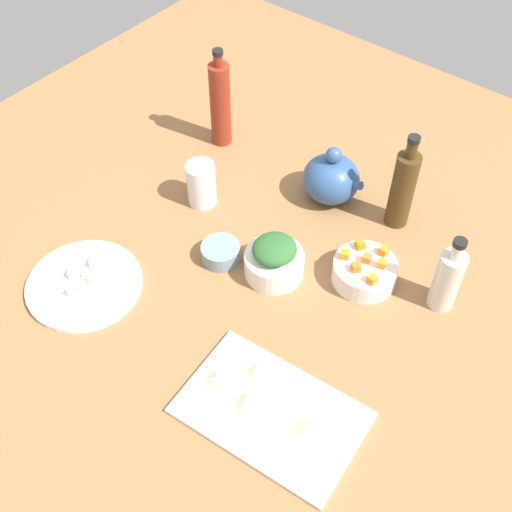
% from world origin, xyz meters
% --- Properties ---
extents(tabletop, '(1.90, 1.90, 0.03)m').
position_xyz_m(tabletop, '(0.00, 0.00, 0.01)').
color(tabletop, olive).
rests_on(tabletop, ground).
extents(cutting_board, '(0.35, 0.24, 0.01)m').
position_xyz_m(cutting_board, '(0.24, -0.25, 0.03)').
color(cutting_board, white).
rests_on(cutting_board, tabletop).
extents(plate_tofu, '(0.25, 0.25, 0.01)m').
position_xyz_m(plate_tofu, '(-0.26, -0.26, 0.04)').
color(plate_tofu, white).
rests_on(plate_tofu, tabletop).
extents(bowl_greens, '(0.13, 0.13, 0.06)m').
position_xyz_m(bowl_greens, '(0.03, 0.02, 0.06)').
color(bowl_greens, white).
rests_on(bowl_greens, tabletop).
extents(bowl_carrots, '(0.14, 0.14, 0.05)m').
position_xyz_m(bowl_carrots, '(0.20, 0.13, 0.06)').
color(bowl_carrots, white).
rests_on(bowl_carrots, tabletop).
extents(bowl_small_side, '(0.09, 0.09, 0.04)m').
position_xyz_m(bowl_small_side, '(-0.08, -0.02, 0.05)').
color(bowl_small_side, gray).
rests_on(bowl_small_side, tabletop).
extents(teapot, '(0.15, 0.13, 0.15)m').
position_xyz_m(teapot, '(-0.01, 0.29, 0.09)').
color(teapot, '#2E5287').
rests_on(teapot, tabletop).
extents(bottle_0, '(0.06, 0.06, 0.19)m').
position_xyz_m(bottle_0, '(0.36, 0.17, 0.11)').
color(bottle_0, silver).
rests_on(bottle_0, tabletop).
extents(bottle_1, '(0.05, 0.05, 0.27)m').
position_xyz_m(bottle_1, '(-0.35, 0.29, 0.15)').
color(bottle_1, maroon).
rests_on(bottle_1, tabletop).
extents(bottle_2, '(0.05, 0.05, 0.25)m').
position_xyz_m(bottle_2, '(0.16, 0.32, 0.13)').
color(bottle_2, '#463215').
rests_on(bottle_2, tabletop).
extents(drinking_glass_0, '(0.07, 0.07, 0.11)m').
position_xyz_m(drinking_glass_0, '(-0.24, 0.09, 0.09)').
color(drinking_glass_0, white).
rests_on(drinking_glass_0, tabletop).
extents(carrot_cube_0, '(0.02, 0.02, 0.02)m').
position_xyz_m(carrot_cube_0, '(0.19, 0.13, 0.09)').
color(carrot_cube_0, orange).
rests_on(carrot_cube_0, bowl_carrots).
extents(carrot_cube_1, '(0.02, 0.02, 0.02)m').
position_xyz_m(carrot_cube_1, '(0.21, 0.17, 0.09)').
color(carrot_cube_1, orange).
rests_on(carrot_cube_1, bowl_carrots).
extents(carrot_cube_2, '(0.03, 0.03, 0.02)m').
position_xyz_m(carrot_cube_2, '(0.19, 0.10, 0.09)').
color(carrot_cube_2, orange).
rests_on(carrot_cube_2, bowl_carrots).
extents(carrot_cube_3, '(0.02, 0.02, 0.02)m').
position_xyz_m(carrot_cube_3, '(0.15, 0.11, 0.09)').
color(carrot_cube_3, orange).
rests_on(carrot_cube_3, bowl_carrots).
extents(carrot_cube_4, '(0.02, 0.02, 0.02)m').
position_xyz_m(carrot_cube_4, '(0.22, 0.14, 0.09)').
color(carrot_cube_4, orange).
rests_on(carrot_cube_4, bowl_carrots).
extents(carrot_cube_5, '(0.02, 0.02, 0.02)m').
position_xyz_m(carrot_cube_5, '(0.23, 0.09, 0.09)').
color(carrot_cube_5, orange).
rests_on(carrot_cube_5, bowl_carrots).
extents(carrot_cube_6, '(0.02, 0.02, 0.02)m').
position_xyz_m(carrot_cube_6, '(0.16, 0.16, 0.09)').
color(carrot_cube_6, orange).
rests_on(carrot_cube_6, bowl_carrots).
extents(chopped_greens_mound, '(0.12, 0.12, 0.04)m').
position_xyz_m(chopped_greens_mound, '(0.03, 0.02, 0.11)').
color(chopped_greens_mound, '#2D622E').
rests_on(chopped_greens_mound, bowl_greens).
extents(tofu_cube_0, '(0.03, 0.03, 0.02)m').
position_xyz_m(tofu_cube_0, '(-0.29, -0.26, 0.05)').
color(tofu_cube_0, white).
rests_on(tofu_cube_0, plate_tofu).
extents(tofu_cube_1, '(0.03, 0.03, 0.02)m').
position_xyz_m(tofu_cube_1, '(-0.25, -0.30, 0.05)').
color(tofu_cube_1, white).
rests_on(tofu_cube_1, plate_tofu).
extents(tofu_cube_2, '(0.02, 0.02, 0.02)m').
position_xyz_m(tofu_cube_2, '(-0.26, -0.25, 0.05)').
color(tofu_cube_2, '#F0E3D0').
rests_on(tofu_cube_2, plate_tofu).
extents(tofu_cube_3, '(0.03, 0.03, 0.02)m').
position_xyz_m(tofu_cube_3, '(-0.27, -0.21, 0.05)').
color(tofu_cube_3, white).
rests_on(tofu_cube_3, plate_tofu).
extents(dumpling_0, '(0.05, 0.05, 0.03)m').
position_xyz_m(dumpling_0, '(0.19, -0.27, 0.05)').
color(dumpling_0, beige).
rests_on(dumpling_0, cutting_board).
extents(dumpling_1, '(0.05, 0.05, 0.02)m').
position_xyz_m(dumpling_1, '(0.31, -0.24, 0.05)').
color(dumpling_1, beige).
rests_on(dumpling_1, cutting_board).
extents(dumpling_2, '(0.06, 0.06, 0.02)m').
position_xyz_m(dumpling_2, '(0.12, -0.27, 0.05)').
color(dumpling_2, beige).
rests_on(dumpling_2, cutting_board).
extents(dumpling_3, '(0.04, 0.05, 0.02)m').
position_xyz_m(dumpling_3, '(0.16, -0.20, 0.05)').
color(dumpling_3, beige).
rests_on(dumpling_3, cutting_board).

